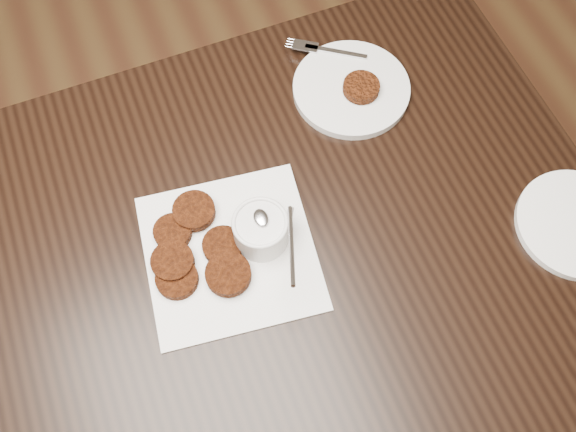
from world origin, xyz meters
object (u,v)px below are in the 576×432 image
object	(u,v)px
napkin	(230,252)
plate_with_patty	(352,86)
sauce_ramekin	(260,222)
table	(222,340)
plate_empty	(576,224)

from	to	relation	value
napkin	plate_with_patty	world-z (taller)	plate_with_patty
napkin	sauce_ramekin	distance (m)	0.08
table	plate_empty	distance (m)	0.73
sauce_ramekin	plate_with_patty	xyz separation A→B (m)	(0.26, 0.21, -0.05)
table	plate_with_patty	world-z (taller)	plate_with_patty
plate_with_patty	plate_empty	size ratio (longest dim) A/B	1.08
sauce_ramekin	plate_with_patty	distance (m)	0.34
napkin	plate_with_patty	size ratio (longest dim) A/B	1.26
plate_with_patty	plate_empty	xyz separation A→B (m)	(0.23, -0.38, -0.01)
sauce_ramekin	plate_empty	size ratio (longest dim) A/B	0.63
sauce_ramekin	plate_empty	distance (m)	0.52
napkin	sauce_ramekin	bearing A→B (deg)	4.99
napkin	sauce_ramekin	xyz separation A→B (m)	(0.06, 0.00, 0.06)
table	plate_empty	bearing A→B (deg)	-13.09
table	napkin	world-z (taller)	napkin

